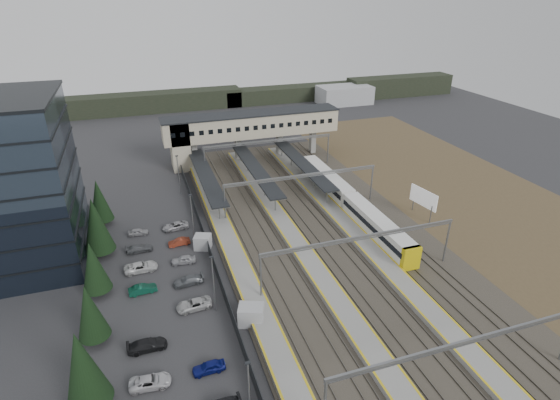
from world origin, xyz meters
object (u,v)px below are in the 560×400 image
object	(u,v)px
footbridge	(240,128)
billboard	(423,199)
relay_cabin_near	(251,315)
train	(350,202)
relay_cabin_far	(203,242)

from	to	relation	value
footbridge	billboard	world-z (taller)	footbridge
relay_cabin_near	train	distance (m)	33.13
billboard	relay_cabin_near	bearing A→B (deg)	-154.59
footbridge	train	bearing A→B (deg)	-68.50
relay_cabin_far	billboard	bearing A→B (deg)	-2.64
relay_cabin_far	train	xyz separation A→B (m)	(27.08, 3.78, 0.90)
relay_cabin_far	footbridge	bearing A→B (deg)	67.10
relay_cabin_near	relay_cabin_far	distance (m)	18.88
relay_cabin_near	train	world-z (taller)	train
relay_cabin_near	relay_cabin_far	world-z (taller)	relay_cabin_near
relay_cabin_far	footbridge	xyz separation A→B (m)	(14.78, 35.00, 6.80)
relay_cabin_near	relay_cabin_far	size ratio (longest dim) A/B	1.17
relay_cabin_far	footbridge	distance (m)	38.60
train	relay_cabin_near	bearing A→B (deg)	-137.28
train	billboard	world-z (taller)	billboard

